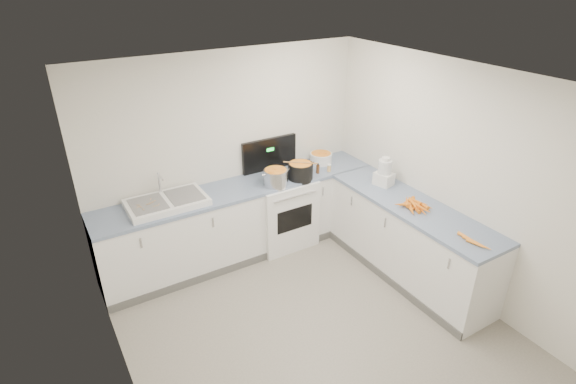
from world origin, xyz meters
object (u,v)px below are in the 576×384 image
extract_bottle (318,169)px  food_processor (384,173)px  stove (281,209)px  spice_jar (329,168)px  steel_pot (276,178)px  mixing_bowl (321,158)px  sink (167,202)px  black_pot (300,172)px

extract_bottle → food_processor: food_processor is taller
stove → spice_jar: 0.82m
steel_pot → mixing_bowl: size_ratio=1.00×
mixing_bowl → extract_bottle: size_ratio=2.69×
stove → food_processor: (0.95, -0.83, 0.62)m
mixing_bowl → spice_jar: 0.30m
sink → black_pot: bearing=-6.0°
black_pot → spice_jar: size_ratio=3.70×
sink → food_processor: size_ratio=2.43×
sink → spice_jar: sink is taller
sink → steel_pot: sink is taller
stove → steel_pot: bearing=-136.1°
mixing_bowl → food_processor: size_ratio=0.84×
black_pot → spice_jar: (0.43, -0.01, -0.05)m
food_processor → sink: bearing=160.7°
extract_bottle → spice_jar: size_ratio=1.31×
stove → sink: 1.54m
stove → spice_jar: stove is taller
stove → black_pot: stove is taller
extract_bottle → mixing_bowl: bearing=48.6°
stove → sink: stove is taller
stove → extract_bottle: stove is taller
spice_jar → food_processor: size_ratio=0.24×
sink → mixing_bowl: (2.14, 0.10, 0.03)m
stove → mixing_bowl: 0.88m
mixing_bowl → spice_jar: size_ratio=3.53×
black_pot → extract_bottle: black_pot is taller
steel_pot → extract_bottle: steel_pot is taller
steel_pot → extract_bottle: size_ratio=2.69×
steel_pot → food_processor: 1.30m
black_pot → food_processor: 1.02m
black_pot → sink: bearing=174.0°
mixing_bowl → food_processor: food_processor is taller
black_pot → extract_bottle: size_ratio=2.81×
extract_bottle → spice_jar: bearing=-11.1°
spice_jar → food_processor: food_processor is taller
sink → spice_jar: 2.07m
sink → black_pot: (1.64, -0.17, 0.05)m
black_pot → mixing_bowl: bearing=28.7°
sink → extract_bottle: (1.91, -0.16, 0.02)m
spice_jar → food_processor: (0.34, -0.66, 0.11)m
black_pot → extract_bottle: bearing=3.5°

